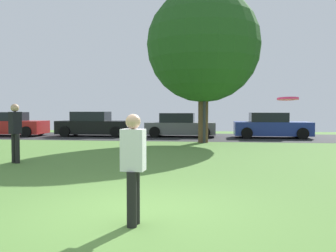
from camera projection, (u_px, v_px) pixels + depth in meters
The scene contains 11 objects.
ground_plane at pixel (130, 212), 5.72m from camera, with size 44.00×44.00×0.00m, color #547F38.
road_strip at pixel (192, 137), 21.58m from camera, with size 44.00×6.40×0.01m, color #28282B.
oak_tree_right at pixel (203, 46), 17.75m from camera, with size 5.56×5.56×7.55m.
person_thrower at pixel (133, 165), 5.04m from camera, with size 0.33×0.30×1.56m.
person_walking at pixel (15, 130), 10.98m from camera, with size 0.33×0.38×1.80m.
frisbee_disc at pixel (288, 99), 4.61m from camera, with size 0.30×0.30×0.04m.
parked_car_red at pixel (10, 125), 22.59m from camera, with size 4.31×1.99×1.47m.
parked_car_black at pixel (94, 125), 22.26m from camera, with size 4.46×1.96×1.50m.
parked_car_grey at pixel (180, 126), 21.83m from camera, with size 4.15×2.08×1.42m.
parked_car_blue at pixel (271, 126), 20.91m from camera, with size 4.29×2.08×1.46m.
street_lamp_post at pixel (204, 97), 17.60m from camera, with size 0.14×0.14×4.50m, color #2D2D33.
Camera 1 is at (1.31, -5.53, 1.62)m, focal length 38.78 mm.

